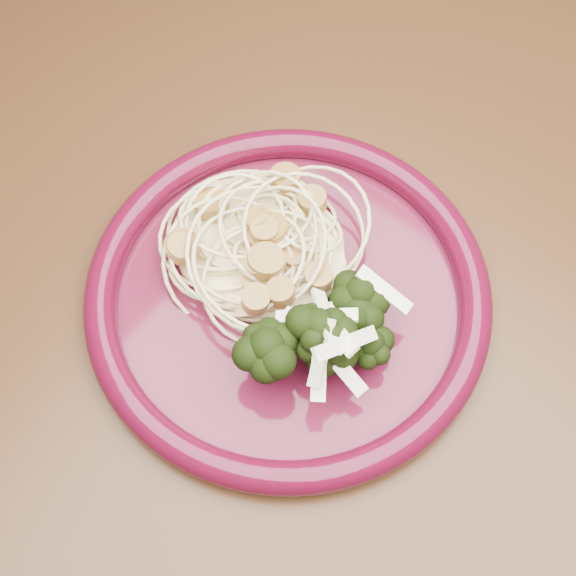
# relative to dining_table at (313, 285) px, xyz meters

# --- Properties ---
(dining_table) EXTENTS (1.20, 0.80, 0.75)m
(dining_table) POSITION_rel_dining_table_xyz_m (0.00, 0.00, 0.00)
(dining_table) COLOR #472814
(dining_table) RESTS_ON ground
(dinner_plate) EXTENTS (0.39, 0.39, 0.02)m
(dinner_plate) POSITION_rel_dining_table_xyz_m (0.02, -0.07, 0.11)
(dinner_plate) COLOR #500F25
(dinner_plate) RESTS_ON dining_table
(spaghetti_pile) EXTENTS (0.18, 0.17, 0.03)m
(spaghetti_pile) POSITION_rel_dining_table_xyz_m (-0.02, -0.05, 0.12)
(spaghetti_pile) COLOR #F8EAAC
(spaghetti_pile) RESTS_ON dinner_plate
(scallop_cluster) EXTENTS (0.17, 0.17, 0.04)m
(scallop_cluster) POSITION_rel_dining_table_xyz_m (-0.02, -0.05, 0.16)
(scallop_cluster) COLOR #AF843C
(scallop_cluster) RESTS_ON spaghetti_pile
(broccoli_pile) EXTENTS (0.14, 0.16, 0.05)m
(broccoli_pile) POSITION_rel_dining_table_xyz_m (0.08, -0.09, 0.13)
(broccoli_pile) COLOR black
(broccoli_pile) RESTS_ON dinner_plate
(onion_garnish) EXTENTS (0.09, 0.11, 0.05)m
(onion_garnish) POSITION_rel_dining_table_xyz_m (0.08, -0.09, 0.16)
(onion_garnish) COLOR white
(onion_garnish) RESTS_ON broccoli_pile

